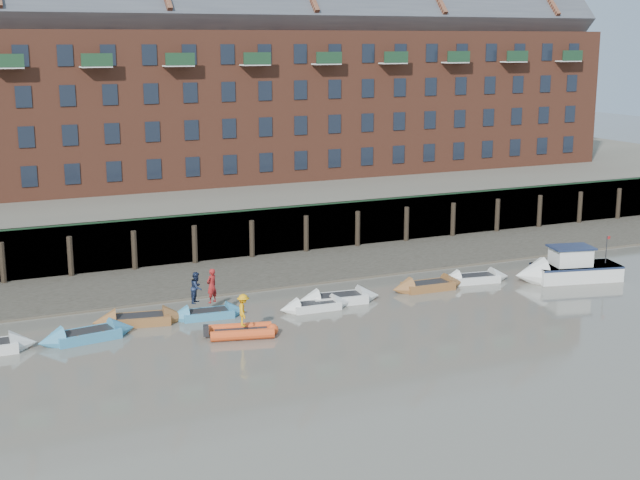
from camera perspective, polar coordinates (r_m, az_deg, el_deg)
ground at (r=40.80m, az=3.66°, el=-8.12°), size 220.00×220.00×0.00m
foreshore at (r=56.54m, az=-4.95°, el=-2.19°), size 110.00×8.00×0.50m
mud_band at (r=53.46m, az=-3.72°, el=-3.05°), size 110.00×1.60×0.10m
river_wall at (r=60.20m, az=-6.37°, el=0.26°), size 110.00×1.23×3.30m
bank_terrace at (r=73.03m, az=-9.72°, el=2.36°), size 110.00×28.00×3.20m
apartment_terrace at (r=72.87m, az=-10.26°, el=11.20°), size 80.60×15.56×20.98m
rowboat_1 at (r=45.62m, az=-14.68°, el=-5.91°), size 5.00×2.08×1.41m
rowboat_2 at (r=47.47m, az=-11.46°, el=-5.01°), size 5.01×2.23×1.40m
rowboat_3 at (r=47.94m, az=-7.21°, el=-4.72°), size 4.29×1.57×1.22m
rowboat_4 at (r=48.96m, az=-0.29°, el=-4.24°), size 4.19×1.37×1.20m
rowboat_5 at (r=50.18m, az=1.18°, el=-3.78°), size 5.03×1.97×1.42m
rowboat_6 at (r=53.17m, az=6.93°, el=-2.93°), size 4.74×1.54×1.36m
rowboat_7 at (r=55.26m, az=9.88°, el=-2.44°), size 4.64×1.96×1.30m
rib_tender at (r=44.85m, az=-4.88°, el=-5.83°), size 3.56×2.32×0.60m
motor_launch at (r=56.58m, az=15.10°, el=-1.85°), size 6.94×3.59×2.73m
person_rower_a at (r=47.57m, az=-6.95°, el=-2.92°), size 0.81×0.72×1.85m
person_rower_b at (r=47.64m, az=-7.90°, el=-3.03°), size 1.00×1.04×1.69m
person_rib_crew at (r=44.45m, az=-4.93°, el=-4.50°), size 0.89×1.19×1.64m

